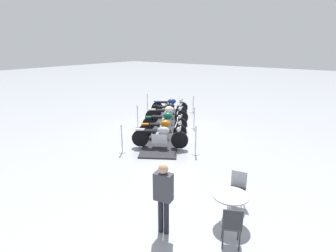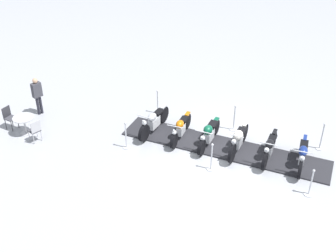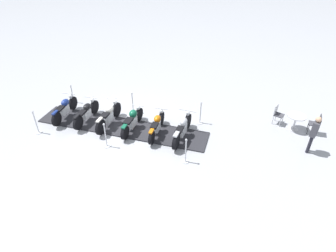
# 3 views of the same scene
# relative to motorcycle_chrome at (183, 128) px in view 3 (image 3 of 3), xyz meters

# --- Properties ---
(ground_plane) EXTENTS (80.00, 80.00, 0.00)m
(ground_plane) POSITION_rel_motorcycle_chrome_xyz_m (-2.43, -1.57, -0.51)
(ground_plane) COLOR #A8AAB2
(display_platform) EXTENTS (7.52, 5.49, 0.06)m
(display_platform) POSITION_rel_motorcycle_chrome_xyz_m (-2.43, -1.57, -0.48)
(display_platform) COLOR #28282D
(display_platform) RESTS_ON ground_plane
(motorcycle_chrome) EXTENTS (1.28, 2.09, 1.01)m
(motorcycle_chrome) POSITION_rel_motorcycle_chrome_xyz_m (0.00, 0.00, 0.00)
(motorcycle_chrome) COLOR black
(motorcycle_chrome) RESTS_ON display_platform
(motorcycle_copper) EXTENTS (1.34, 1.85, 0.89)m
(motorcycle_copper) POSITION_rel_motorcycle_chrome_xyz_m (-0.98, -0.62, -0.03)
(motorcycle_copper) COLOR black
(motorcycle_copper) RESTS_ON display_platform
(motorcycle_forest) EXTENTS (1.25, 1.94, 0.90)m
(motorcycle_forest) POSITION_rel_motorcycle_chrome_xyz_m (-1.96, -1.24, -0.01)
(motorcycle_forest) COLOR black
(motorcycle_forest) RESTS_ON display_platform
(motorcycle_cream) EXTENTS (1.25, 2.00, 1.04)m
(motorcycle_cream) POSITION_rel_motorcycle_chrome_xyz_m (-2.94, -1.85, 0.04)
(motorcycle_cream) COLOR black
(motorcycle_cream) RESTS_ON display_platform
(motorcycle_black) EXTENTS (1.22, 1.86, 0.97)m
(motorcycle_black) POSITION_rel_motorcycle_chrome_xyz_m (-3.92, -2.47, -0.01)
(motorcycle_black) COLOR black
(motorcycle_black) RESTS_ON display_platform
(motorcycle_navy) EXTENTS (1.37, 1.83, 0.98)m
(motorcycle_navy) POSITION_rel_motorcycle_chrome_xyz_m (-4.90, -3.09, 0.02)
(motorcycle_navy) COLOR black
(motorcycle_navy) RESTS_ON display_platform
(stanchion_right_mid) EXTENTS (0.31, 0.31, 1.10)m
(stanchion_right_mid) POSITION_rel_motorcycle_chrome_xyz_m (-3.20, -0.36, -0.14)
(stanchion_right_mid) COLOR silver
(stanchion_right_mid) RESTS_ON ground_plane
(stanchion_left_mid) EXTENTS (0.31, 0.31, 1.15)m
(stanchion_left_mid) POSITION_rel_motorcycle_chrome_xyz_m (-1.67, -2.78, -0.11)
(stanchion_left_mid) COLOR silver
(stanchion_left_mid) RESTS_ON ground_plane
(stanchion_left_front) EXTENTS (0.29, 0.29, 1.12)m
(stanchion_left_front) POSITION_rel_motorcycle_chrome_xyz_m (1.20, -0.97, -0.11)
(stanchion_left_front) COLOR silver
(stanchion_left_front) RESTS_ON ground_plane
(stanchion_right_front) EXTENTS (0.29, 0.29, 1.14)m
(stanchion_right_front) POSITION_rel_motorcycle_chrome_xyz_m (-0.33, 1.46, -0.10)
(stanchion_right_front) COLOR silver
(stanchion_right_front) RESTS_ON ground_plane
(stanchion_left_rear) EXTENTS (0.31, 0.31, 1.14)m
(stanchion_left_rear) POSITION_rel_motorcycle_chrome_xyz_m (-4.54, -4.60, -0.12)
(stanchion_left_rear) COLOR silver
(stanchion_left_rear) RESTS_ON ground_plane
(stanchion_right_rear) EXTENTS (0.35, 0.35, 1.02)m
(stanchion_right_rear) POSITION_rel_motorcycle_chrome_xyz_m (-6.07, -2.17, -0.20)
(stanchion_right_rear) COLOR silver
(stanchion_right_rear) RESTS_ON ground_plane
(cafe_table) EXTENTS (0.84, 0.84, 0.75)m
(cafe_table) POSITION_rel_motorcycle_chrome_xyz_m (2.84, 4.30, 0.05)
(cafe_table) COLOR #B7B7BC
(cafe_table) RESTS_ON ground_plane
(cafe_chair_near_table) EXTENTS (0.47, 0.47, 0.94)m
(cafe_chair_near_table) POSITION_rel_motorcycle_chrome_xyz_m (2.03, 4.14, 0.03)
(cafe_chair_near_table) COLOR #B7B7BC
(cafe_chair_near_table) RESTS_ON ground_plane
(cafe_chair_across_table) EXTENTS (0.54, 0.54, 0.95)m
(cafe_chair_across_table) POSITION_rel_motorcycle_chrome_xyz_m (3.57, 4.67, 0.04)
(cafe_chair_across_table) COLOR #2D2D33
(cafe_chair_across_table) RESTS_ON ground_plane
(bystander_person) EXTENTS (0.29, 0.44, 1.69)m
(bystander_person) POSITION_rel_motorcycle_chrome_xyz_m (4.04, 3.25, 0.49)
(bystander_person) COLOR #23232D
(bystander_person) RESTS_ON ground_plane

